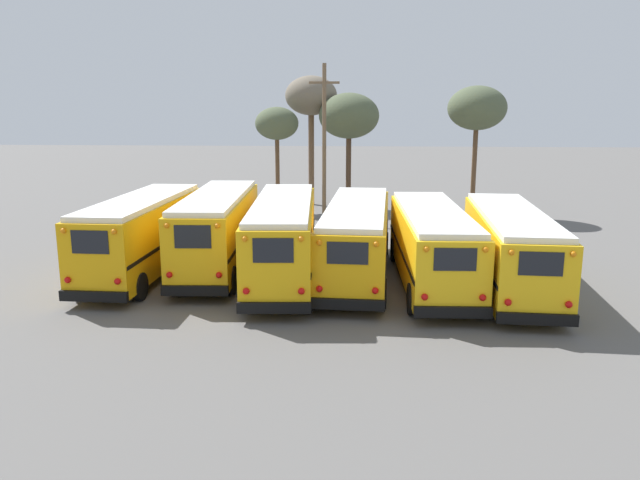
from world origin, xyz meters
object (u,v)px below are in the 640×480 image
school_bus_3 (356,237)px  bare_tree_2 (277,124)px  bare_tree_0 (349,116)px  utility_pole (324,139)px  school_bus_0 (142,234)px  school_bus_4 (432,243)px  bare_tree_3 (311,97)px  school_bus_1 (218,229)px  school_bus_2 (283,237)px  bare_tree_1 (477,109)px  school_bus_5 (510,247)px

school_bus_3 → bare_tree_2: 17.61m
bare_tree_0 → utility_pole: bearing=-108.5°
school_bus_0 → school_bus_3: size_ratio=0.88×
school_bus_4 → bare_tree_3: 21.20m
school_bus_1 → utility_pole: 13.33m
school_bus_2 → bare_tree_1: size_ratio=1.32×
school_bus_4 → school_bus_5: (2.91, -0.33, -0.02)m
school_bus_1 → bare_tree_2: bearing=88.0°
school_bus_4 → bare_tree_0: bare_tree_0 is taller
bare_tree_0 → bare_tree_2: bearing=-168.9°
school_bus_1 → utility_pole: size_ratio=1.05×
school_bus_0 → school_bus_3: (8.73, 0.25, -0.10)m
school_bus_3 → bare_tree_0: size_ratio=1.41×
bare_tree_1 → school_bus_1: bearing=-132.2°
school_bus_1 → school_bus_0: bearing=-163.1°
school_bus_5 → bare_tree_1: (1.51, 16.43, 4.98)m
school_bus_3 → school_bus_5: bearing=-12.4°
utility_pole → bare_tree_0: bearing=71.5°
school_bus_2 → school_bus_5: school_bus_2 is taller
bare_tree_1 → bare_tree_2: (-12.60, 1.18, -1.01)m
school_bus_2 → utility_pole: 14.00m
school_bus_0 → school_bus_1: 3.04m
school_bus_0 → bare_tree_0: 19.77m
school_bus_3 → utility_pole: 13.57m
school_bus_1 → school_bus_3: (5.82, -0.64, -0.14)m
school_bus_0 → school_bus_4: 11.66m
school_bus_2 → bare_tree_2: 17.51m
bare_tree_0 → bare_tree_1: bearing=-14.8°
school_bus_5 → bare_tree_2: bearing=122.2°
school_bus_2 → school_bus_3: size_ratio=0.98×
school_bus_4 → bare_tree_0: 19.06m
bare_tree_0 → bare_tree_2: (-4.67, -0.92, -0.50)m
school_bus_2 → bare_tree_3: size_ratio=1.21×
school_bus_3 → school_bus_4: bearing=-18.1°
utility_pole → school_bus_4: bearing=-70.6°
school_bus_0 → bare_tree_3: bare_tree_3 is taller
bare_tree_0 → bare_tree_1: size_ratio=0.95×
school_bus_2 → bare_tree_3: bearing=90.9°
school_bus_4 → bare_tree_0: size_ratio=1.31×
school_bus_2 → school_bus_4: size_ratio=1.06×
school_bus_4 → bare_tree_0: (-3.51, 18.20, 4.45)m
school_bus_3 → bare_tree_0: (-0.60, 17.25, 4.44)m
utility_pole → bare_tree_1: 9.73m
school_bus_3 → school_bus_4: size_ratio=1.07×
school_bus_5 → bare_tree_1: size_ratio=1.26×
school_bus_5 → school_bus_0: bearing=175.9°
utility_pole → bare_tree_2: (-3.27, 3.29, 0.76)m
school_bus_3 → school_bus_4: (2.91, -0.95, -0.00)m
bare_tree_0 → bare_tree_3: bearing=153.4°
utility_pole → bare_tree_0: size_ratio=1.21×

